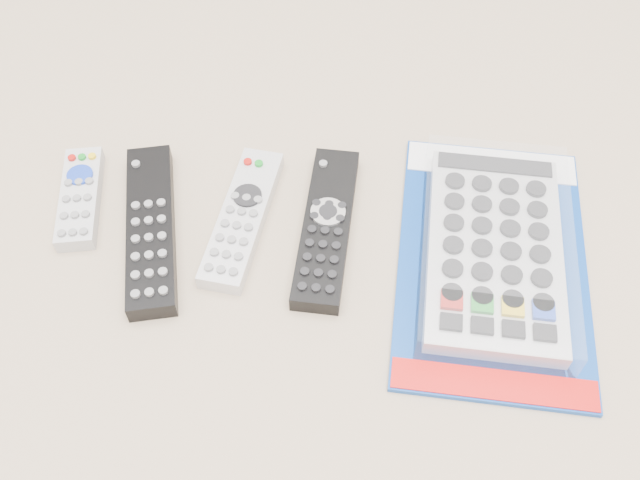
{
  "coord_description": "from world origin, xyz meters",
  "views": [
    {
      "loc": [
        0.04,
        -0.39,
        0.58
      ],
      "look_at": [
        0.03,
        0.03,
        0.01
      ],
      "focal_mm": 40.0,
      "sensor_mm": 36.0,
      "label": 1
    }
  ],
  "objects_px": {
    "remote_slim_black": "(151,228)",
    "jumbo_remote_packaged": "(495,248)",
    "remote_small_grey": "(80,197)",
    "remote_silver_dvd": "(242,218)",
    "remote_large_black": "(327,227)"
  },
  "relations": [
    {
      "from": "remote_slim_black",
      "to": "jumbo_remote_packaged",
      "type": "distance_m",
      "value": 0.34
    },
    {
      "from": "remote_small_grey",
      "to": "jumbo_remote_packaged",
      "type": "relative_size",
      "value": 0.41
    },
    {
      "from": "remote_small_grey",
      "to": "remote_silver_dvd",
      "type": "distance_m",
      "value": 0.17
    },
    {
      "from": "remote_slim_black",
      "to": "remote_large_black",
      "type": "xyz_separation_m",
      "value": [
        0.18,
        0.01,
        -0.0
      ]
    },
    {
      "from": "remote_slim_black",
      "to": "remote_silver_dvd",
      "type": "bearing_deg",
      "value": 0.38
    },
    {
      "from": "remote_slim_black",
      "to": "remote_large_black",
      "type": "bearing_deg",
      "value": -7.9
    },
    {
      "from": "remote_small_grey",
      "to": "remote_large_black",
      "type": "bearing_deg",
      "value": -14.83
    },
    {
      "from": "remote_large_black",
      "to": "jumbo_remote_packaged",
      "type": "bearing_deg",
      "value": -3.79
    },
    {
      "from": "remote_small_grey",
      "to": "jumbo_remote_packaged",
      "type": "xyz_separation_m",
      "value": [
        0.42,
        -0.06,
        0.01
      ]
    },
    {
      "from": "remote_large_black",
      "to": "remote_silver_dvd",
      "type": "bearing_deg",
      "value": 179.27
    },
    {
      "from": "remote_silver_dvd",
      "to": "jumbo_remote_packaged",
      "type": "height_order",
      "value": "jumbo_remote_packaged"
    },
    {
      "from": "jumbo_remote_packaged",
      "to": "remote_large_black",
      "type": "bearing_deg",
      "value": 176.4
    },
    {
      "from": "remote_large_black",
      "to": "jumbo_remote_packaged",
      "type": "height_order",
      "value": "jumbo_remote_packaged"
    },
    {
      "from": "remote_small_grey",
      "to": "jumbo_remote_packaged",
      "type": "distance_m",
      "value": 0.43
    },
    {
      "from": "remote_large_black",
      "to": "remote_slim_black",
      "type": "bearing_deg",
      "value": -171.92
    }
  ]
}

